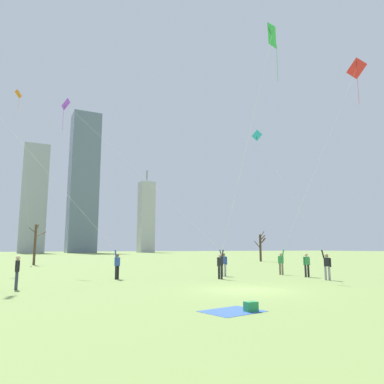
% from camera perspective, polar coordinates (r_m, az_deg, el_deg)
% --- Properties ---
extents(ground_plane, '(400.00, 400.00, 0.00)m').
position_cam_1_polar(ground_plane, '(18.14, 8.68, -14.95)').
color(ground_plane, '#7A934C').
extents(kite_flyer_far_back_yellow, '(11.46, 4.60, 12.65)m').
position_cam_1_polar(kite_flyer_far_back_yellow, '(23.49, -14.53, -7.45)').
color(kite_flyer_far_back_yellow, black).
rests_on(kite_flyer_far_back_yellow, ground).
extents(kite_flyer_midfield_right_teal, '(2.60, 4.47, 10.59)m').
position_cam_1_polar(kite_flyer_midfield_right_teal, '(24.79, 19.07, -8.22)').
color(kite_flyer_midfield_right_teal, gray).
rests_on(kite_flyer_midfield_right_teal, ground).
extents(kite_flyer_midfield_center_purple, '(10.60, 11.52, 15.65)m').
position_cam_1_polar(kite_flyer_midfield_center_purple, '(27.74, -2.13, -4.01)').
color(kite_flyer_midfield_center_purple, gray).
rests_on(kite_flyer_midfield_center_purple, ground).
extents(kite_flyer_midfield_left_red, '(4.05, 5.85, 15.81)m').
position_cam_1_polar(kite_flyer_midfield_left_red, '(28.43, 16.51, -3.37)').
color(kite_flyer_midfield_left_red, '#726656').
rests_on(kite_flyer_midfield_left_red, ground).
extents(kite_flyer_foreground_right_green, '(0.75, 7.19, 14.11)m').
position_cam_1_polar(kite_flyer_foreground_right_green, '(22.80, 6.14, -3.82)').
color(kite_flyer_foreground_right_green, black).
rests_on(kite_flyer_foreground_right_green, ground).
extents(bystander_far_off_by_trees, '(0.22, 0.51, 1.62)m').
position_cam_1_polar(bystander_far_off_by_trees, '(19.93, -25.70, -11.02)').
color(bystander_far_off_by_trees, '#33384C').
rests_on(bystander_far_off_by_trees, ground).
extents(bystander_strolling_midfield, '(0.50, 0.26, 1.62)m').
position_cam_1_polar(bystander_strolling_midfield, '(26.81, 17.52, -10.67)').
color(bystander_strolling_midfield, black).
rests_on(bystander_strolling_midfield, ground).
extents(distant_kite_high_overhead_white, '(3.31, 6.75, 27.17)m').
position_cam_1_polar(distant_kite_high_overhead_white, '(41.63, -26.08, 24.78)').
color(distant_kite_high_overhead_white, white).
rests_on(distant_kite_high_overhead_white, ground).
extents(distant_kite_drifting_left_orange, '(2.84, 4.19, 17.82)m').
position_cam_1_polar(distant_kite_drifting_left_orange, '(41.50, -25.39, 11.30)').
color(distant_kite_drifting_left_orange, orange).
rests_on(distant_kite_drifting_left_orange, ground).
extents(picnic_spot, '(2.05, 1.74, 0.31)m').
position_cam_1_polar(picnic_spot, '(12.16, 7.99, -17.63)').
color(picnic_spot, '#3359B2').
rests_on(picnic_spot, ground).
extents(bare_tree_rightmost, '(2.38, 2.11, 4.40)m').
position_cam_1_polar(bare_tree_rightmost, '(55.93, 10.72, -8.30)').
color(bare_tree_rightmost, '#423326').
rests_on(bare_tree_rightmost, ground).
extents(bare_tree_center, '(2.12, 3.24, 4.76)m').
position_cam_1_polar(bare_tree_center, '(47.38, -23.31, -7.25)').
color(bare_tree_center, '#4C3828').
rests_on(bare_tree_center, ground).
extents(skyline_tall_tower, '(6.53, 6.04, 37.19)m').
position_cam_1_polar(skyline_tall_tower, '(165.42, -7.19, -3.87)').
color(skyline_tall_tower, '#B2B2B7').
rests_on(skyline_tall_tower, ground).
extents(skyline_squat_block, '(11.46, 10.58, 58.85)m').
position_cam_1_polar(skyline_squat_block, '(159.92, -16.64, 1.49)').
color(skyline_squat_block, slate).
rests_on(skyline_squat_block, ground).
extents(skyline_mid_tower_left, '(9.67, 6.95, 43.33)m').
position_cam_1_polar(skyline_mid_tower_left, '(157.85, -23.52, -0.87)').
color(skyline_mid_tower_left, '#9EA3AD').
rests_on(skyline_mid_tower_left, ground).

